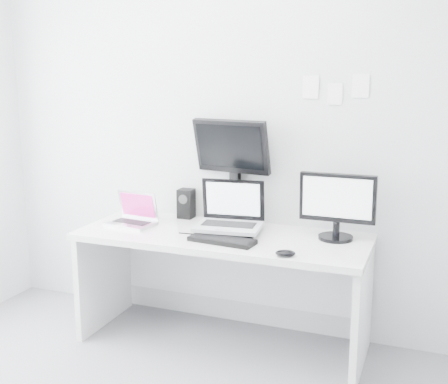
{
  "coord_description": "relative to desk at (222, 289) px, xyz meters",
  "views": [
    {
      "loc": [
        1.22,
        -1.9,
        1.7
      ],
      "look_at": [
        0.02,
        1.23,
        1.0
      ],
      "focal_mm": 45.5,
      "sensor_mm": 36.0,
      "label": 1
    }
  ],
  "objects": [
    {
      "name": "speaker",
      "position": [
        -0.37,
        0.28,
        0.47
      ],
      "size": [
        0.13,
        0.13,
        0.2
      ],
      "primitive_type": "cube",
      "rotation": [
        0.0,
        0.0,
        0.39
      ],
      "color": "black",
      "rests_on": "desk"
    },
    {
      "name": "rear_monitor",
      "position": [
        -0.04,
        0.29,
        0.72
      ],
      "size": [
        0.54,
        0.26,
        0.7
      ],
      "primitive_type": "cube",
      "rotation": [
        0.0,
        0.0,
        -0.16
      ],
      "color": "black",
      "rests_on": "desk"
    },
    {
      "name": "keyboard",
      "position": [
        0.07,
        -0.17,
        0.38
      ],
      "size": [
        0.41,
        0.18,
        0.03
      ],
      "primitive_type": "cube",
      "rotation": [
        0.0,
        0.0,
        -0.11
      ],
      "color": "black",
      "rests_on": "desk"
    },
    {
      "name": "wall_note_2",
      "position": [
        0.75,
        0.34,
        1.26
      ],
      "size": [
        0.1,
        0.0,
        0.14
      ],
      "primitive_type": "cube",
      "color": "white",
      "rests_on": "back_wall"
    },
    {
      "name": "samsung_monitor",
      "position": [
        0.68,
        0.14,
        0.57
      ],
      "size": [
        0.45,
        0.21,
        0.41
      ],
      "primitive_type": "cube",
      "rotation": [
        0.0,
        0.0,
        -0.0
      ],
      "color": "black",
      "rests_on": "desk"
    },
    {
      "name": "desk",
      "position": [
        0.0,
        0.0,
        0.0
      ],
      "size": [
        1.8,
        0.7,
        0.73
      ],
      "primitive_type": "cube",
      "color": "white",
      "rests_on": "ground"
    },
    {
      "name": "wall_note_1",
      "position": [
        0.6,
        0.34,
        1.22
      ],
      "size": [
        0.09,
        0.0,
        0.13
      ],
      "primitive_type": "cube",
      "color": "white",
      "rests_on": "back_wall"
    },
    {
      "name": "back_wall",
      "position": [
        0.0,
        0.35,
        0.99
      ],
      "size": [
        3.6,
        0.0,
        3.6
      ],
      "primitive_type": "plane",
      "rotation": [
        1.57,
        0.0,
        0.0
      ],
      "color": "silver",
      "rests_on": "ground"
    },
    {
      "name": "macbook",
      "position": [
        -0.63,
        -0.03,
        0.48
      ],
      "size": [
        0.32,
        0.26,
        0.22
      ],
      "primitive_type": "cube",
      "rotation": [
        0.0,
        0.0,
        -0.13
      ],
      "color": "#BBBBC0",
      "rests_on": "desk"
    },
    {
      "name": "mouse",
      "position": [
        0.48,
        -0.29,
        0.38
      ],
      "size": [
        0.13,
        0.1,
        0.04
      ],
      "primitive_type": "ellipsoid",
      "rotation": [
        0.0,
        0.0,
        0.27
      ],
      "color": "black",
      "rests_on": "desk"
    },
    {
      "name": "dell_laptop",
      "position": [
        0.03,
        0.02,
        0.53
      ],
      "size": [
        0.43,
        0.35,
        0.33
      ],
      "primitive_type": "cube",
      "rotation": [
        0.0,
        0.0,
        0.12
      ],
      "color": "#B4B7BC",
      "rests_on": "desk"
    },
    {
      "name": "wall_note_0",
      "position": [
        0.45,
        0.34,
        1.26
      ],
      "size": [
        0.1,
        0.0,
        0.14
      ],
      "primitive_type": "cube",
      "color": "white",
      "rests_on": "back_wall"
    }
  ]
}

